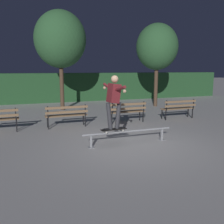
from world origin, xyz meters
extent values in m
plane|color=#ADAAA8|center=(0.00, 0.00, 0.00)|extent=(90.00, 90.00, 0.00)
cube|color=#234C28|center=(0.00, 10.75, 0.97)|extent=(24.00, 1.20, 1.94)
cylinder|color=gray|center=(0.00, 0.15, 0.37)|extent=(2.82, 0.06, 0.06)
cube|color=gray|center=(-1.16, 0.15, 0.17)|extent=(0.06, 0.06, 0.34)
cube|color=gray|center=(-1.16, 0.15, 0.01)|extent=(0.18, 0.18, 0.01)
cube|color=gray|center=(1.16, 0.15, 0.17)|extent=(0.06, 0.06, 0.34)
cube|color=gray|center=(1.16, 0.15, 0.01)|extent=(0.18, 0.18, 0.01)
cube|color=black|center=(-0.46, 0.15, 0.48)|extent=(0.80, 0.27, 0.02)
cube|color=black|center=(-0.46, 0.15, 0.49)|extent=(0.78, 0.26, 0.00)
cube|color=#9E9EA3|center=(-0.20, 0.17, 0.46)|extent=(0.07, 0.17, 0.02)
cube|color=#9E9EA3|center=(-0.73, 0.12, 0.46)|extent=(0.07, 0.17, 0.02)
cylinder|color=beige|center=(-0.19, 0.09, 0.43)|extent=(0.05, 0.03, 0.05)
cylinder|color=beige|center=(-0.21, 0.25, 0.43)|extent=(0.05, 0.03, 0.05)
cylinder|color=beige|center=(-0.72, 0.04, 0.43)|extent=(0.05, 0.03, 0.05)
cylinder|color=beige|center=(-0.74, 0.20, 0.43)|extent=(0.05, 0.03, 0.05)
cube|color=black|center=(-0.29, 0.16, 0.51)|extent=(0.27, 0.12, 0.03)
cube|color=black|center=(-0.64, 0.13, 0.51)|extent=(0.27, 0.12, 0.03)
cylinder|color=#333338|center=(-0.33, 0.16, 0.88)|extent=(0.22, 0.14, 0.79)
cylinder|color=#333338|center=(-0.60, 0.13, 0.88)|extent=(0.22, 0.14, 0.79)
cube|color=maroon|center=(-0.46, 0.15, 1.54)|extent=(0.37, 0.39, 0.57)
cylinder|color=maroon|center=(-0.43, -0.23, 1.70)|extent=(0.14, 0.61, 0.21)
cylinder|color=maroon|center=(-0.50, 0.52, 1.70)|extent=(0.14, 0.61, 0.21)
sphere|color=tan|center=(-0.40, -0.51, 1.65)|extent=(0.09, 0.09, 0.09)
sphere|color=tan|center=(-0.53, 0.80, 1.65)|extent=(0.09, 0.09, 0.09)
sphere|color=tan|center=(-0.43, 0.15, 1.94)|extent=(0.21, 0.21, 0.21)
cube|color=black|center=(-3.21, 3.10, 0.22)|extent=(0.04, 0.04, 0.44)
cube|color=black|center=(-3.21, 2.78, 0.22)|extent=(0.04, 0.04, 0.44)
cube|color=black|center=(-3.21, 2.74, 0.66)|extent=(0.04, 0.04, 0.44)
cube|color=black|center=(-0.70, 3.10, 0.22)|extent=(0.04, 0.04, 0.44)
cube|color=black|center=(-0.69, 2.78, 0.22)|extent=(0.04, 0.04, 0.44)
cube|color=black|center=(-0.69, 2.74, 0.66)|extent=(0.04, 0.04, 0.44)
cube|color=black|center=(-2.10, 3.09, 0.22)|extent=(0.04, 0.04, 0.44)
cube|color=black|center=(-2.10, 2.77, 0.22)|extent=(0.04, 0.04, 0.44)
cube|color=black|center=(-2.10, 2.73, 0.66)|extent=(0.04, 0.04, 0.44)
cube|color=brown|center=(-1.40, 3.07, 0.46)|extent=(1.60, 0.10, 0.04)
cube|color=brown|center=(-1.40, 2.93, 0.46)|extent=(1.60, 0.10, 0.04)
cube|color=brown|center=(-1.40, 2.79, 0.46)|extent=(1.60, 0.10, 0.04)
cube|color=brown|center=(-1.40, 2.72, 0.62)|extent=(1.60, 0.05, 0.09)
cube|color=brown|center=(-1.40, 2.72, 0.80)|extent=(1.60, 0.05, 0.09)
cube|color=black|center=(1.81, 3.10, 0.22)|extent=(0.04, 0.04, 0.44)
cube|color=black|center=(1.82, 2.78, 0.22)|extent=(0.04, 0.04, 0.44)
cube|color=black|center=(1.82, 2.74, 0.66)|extent=(0.04, 0.04, 0.44)
cube|color=black|center=(0.41, 3.09, 0.22)|extent=(0.04, 0.04, 0.44)
cube|color=black|center=(0.41, 2.77, 0.22)|extent=(0.04, 0.04, 0.44)
cube|color=black|center=(0.41, 2.73, 0.66)|extent=(0.04, 0.04, 0.44)
cube|color=brown|center=(1.11, 3.07, 0.46)|extent=(1.60, 0.10, 0.04)
cube|color=brown|center=(1.11, 2.93, 0.46)|extent=(1.60, 0.10, 0.04)
cube|color=brown|center=(1.11, 2.79, 0.46)|extent=(1.60, 0.10, 0.04)
cube|color=brown|center=(1.11, 2.72, 0.62)|extent=(1.60, 0.05, 0.09)
cube|color=brown|center=(1.11, 2.72, 0.80)|extent=(1.60, 0.05, 0.09)
cube|color=black|center=(4.33, 3.10, 0.22)|extent=(0.04, 0.04, 0.44)
cube|color=black|center=(4.33, 2.78, 0.22)|extent=(0.04, 0.04, 0.44)
cube|color=black|center=(4.33, 2.74, 0.66)|extent=(0.04, 0.04, 0.44)
cube|color=black|center=(2.92, 3.09, 0.22)|extent=(0.04, 0.04, 0.44)
cube|color=black|center=(2.92, 2.77, 0.22)|extent=(0.04, 0.04, 0.44)
cube|color=black|center=(2.92, 2.73, 0.66)|extent=(0.04, 0.04, 0.44)
cube|color=brown|center=(3.62, 3.07, 0.46)|extent=(1.60, 0.10, 0.04)
cube|color=brown|center=(3.62, 2.93, 0.46)|extent=(1.60, 0.10, 0.04)
cube|color=brown|center=(3.62, 2.79, 0.46)|extent=(1.60, 0.10, 0.04)
cube|color=brown|center=(3.62, 2.72, 0.62)|extent=(1.60, 0.05, 0.09)
cube|color=brown|center=(3.62, 2.72, 0.80)|extent=(1.60, 0.05, 0.09)
cylinder|color=#4C3828|center=(4.54, 6.57, 1.23)|extent=(0.22, 0.22, 2.47)
ellipsoid|color=#2D5B33|center=(4.54, 6.57, 3.49)|extent=(2.41, 2.41, 2.65)
cylinder|color=#4C3828|center=(-0.94, 7.12, 1.30)|extent=(0.22, 0.22, 2.61)
ellipsoid|color=#2D5B33|center=(-0.94, 7.12, 3.76)|extent=(2.71, 2.71, 2.98)
camera|label=1|loc=(-2.86, -6.47, 2.23)|focal=39.62mm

